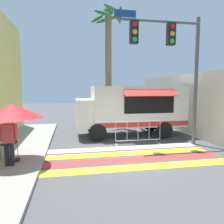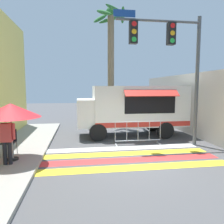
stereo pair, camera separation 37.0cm
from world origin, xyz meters
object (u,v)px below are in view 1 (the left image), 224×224
(folding_chair, at_px, (9,141))
(patio_umbrella, at_px, (12,111))
(food_truck, at_px, (130,107))
(palm_tree, at_px, (108,52))
(traffic_signal_pole, at_px, (171,52))
(barricade_front, at_px, (138,133))
(vendor_person, at_px, (9,138))

(folding_chair, bearing_deg, patio_umbrella, -63.74)
(food_truck, distance_m, patio_umbrella, 6.15)
(patio_umbrella, xyz_separation_m, palm_tree, (4.32, 6.59, 3.04))
(traffic_signal_pole, bearing_deg, barricade_front, 161.24)
(traffic_signal_pole, xyz_separation_m, vendor_person, (-6.15, -1.77, -3.06))
(vendor_person, relative_size, barricade_front, 0.74)
(barricade_front, bearing_deg, folding_chair, -167.69)
(patio_umbrella, xyz_separation_m, vendor_person, (-0.03, -0.43, -0.80))
(patio_umbrella, xyz_separation_m, folding_chair, (-0.30, 0.64, -1.13))
(vendor_person, xyz_separation_m, barricade_front, (4.88, 2.20, -0.47))
(palm_tree, bearing_deg, folding_chair, -127.84)
(food_truck, relative_size, palm_tree, 0.74)
(food_truck, xyz_separation_m, traffic_signal_pole, (1.17, -2.31, 2.54))
(food_truck, distance_m, folding_chair, 6.10)
(food_truck, xyz_separation_m, vendor_person, (-4.98, -4.08, -0.52))
(patio_umbrella, xyz_separation_m, barricade_front, (4.85, 1.77, -1.27))
(traffic_signal_pole, distance_m, folding_chair, 7.29)
(traffic_signal_pole, distance_m, patio_umbrella, 6.65)
(traffic_signal_pole, relative_size, barricade_front, 2.68)
(palm_tree, bearing_deg, traffic_signal_pole, -71.17)
(traffic_signal_pole, height_order, barricade_front, traffic_signal_pole)
(patio_umbrella, distance_m, barricade_front, 5.31)
(folding_chair, bearing_deg, traffic_signal_pole, 7.51)
(food_truck, xyz_separation_m, barricade_front, (-0.10, -1.88, -1.00))
(food_truck, height_order, patio_umbrella, food_truck)
(folding_chair, bearing_deg, food_truck, 31.09)
(patio_umbrella, relative_size, palm_tree, 0.26)
(food_truck, xyz_separation_m, patio_umbrella, (-4.95, -3.64, 0.28))
(vendor_person, bearing_deg, patio_umbrella, 72.68)
(vendor_person, bearing_deg, traffic_signal_pole, 3.04)
(barricade_front, distance_m, palm_tree, 6.49)
(vendor_person, bearing_deg, barricade_front, 11.23)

